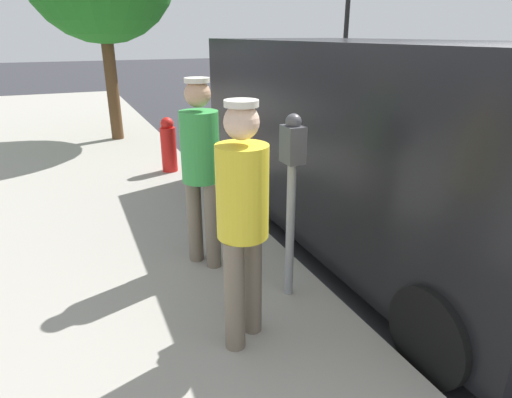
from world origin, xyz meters
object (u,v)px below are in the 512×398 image
pedestrian_in_yellow (243,213)px  pedestrian_in_green (201,163)px  parking_meter_near (292,177)px  fire_hydrant (169,145)px  parked_van (373,138)px

pedestrian_in_yellow → pedestrian_in_green: bearing=-93.7°
pedestrian_in_yellow → parking_meter_near: bearing=-145.8°
fire_hydrant → pedestrian_in_green: bearing=82.9°
pedestrian_in_yellow → fire_hydrant: size_ratio=1.98×
parking_meter_near → pedestrian_in_yellow: 0.68m
pedestrian_in_yellow → pedestrian_in_green: size_ratio=0.99×
parked_van → pedestrian_in_green: bearing=4.2°
pedestrian_in_green → parked_van: parked_van is taller
pedestrian_in_yellow → parked_van: size_ratio=0.33×
parking_meter_near → fire_hydrant: bearing=-88.5°
parked_van → fire_hydrant: bearing=-61.5°
pedestrian_in_yellow → parked_van: 2.45m
pedestrian_in_green → parked_van: bearing=-175.8°
pedestrian_in_yellow → parked_van: parked_van is taller
pedestrian_in_green → parked_van: (-1.99, -0.15, 0.01)m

